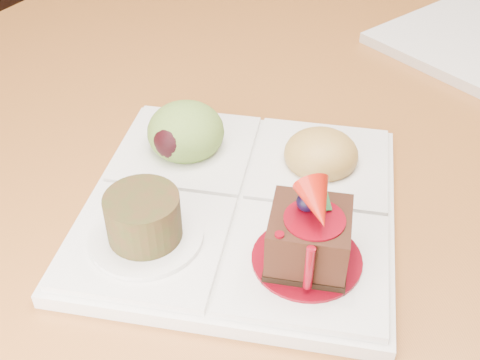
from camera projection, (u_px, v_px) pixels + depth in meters
The scene contains 4 objects.
ground at pixel (384, 310), 1.35m from camera, with size 6.00×6.00×0.00m, color #572B18.
dining_table at pixel (453, 25), 0.92m from camera, with size 1.00×1.80×0.75m.
chair_left at pixel (60, 3), 1.42m from camera, with size 0.49×0.49×0.89m.
sampler_plate at pixel (239, 192), 0.48m from camera, with size 0.31×0.31×0.09m.
Camera 1 is at (0.16, -0.91, 1.08)m, focal length 45.00 mm.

